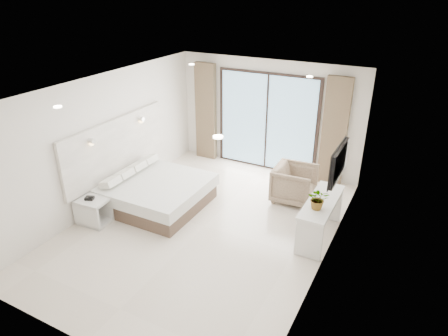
% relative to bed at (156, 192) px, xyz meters
% --- Properties ---
extents(ground, '(6.20, 6.20, 0.00)m').
position_rel_bed_xyz_m(ground, '(1.32, -0.26, -0.29)').
color(ground, beige).
rests_on(ground, ground).
extents(room_shell, '(4.62, 6.22, 2.72)m').
position_rel_bed_xyz_m(room_shell, '(1.12, 0.52, 1.29)').
color(room_shell, silver).
rests_on(room_shell, ground).
extents(bed, '(1.97, 1.88, 0.69)m').
position_rel_bed_xyz_m(bed, '(0.00, 0.00, 0.00)').
color(bed, brown).
rests_on(bed, ground).
extents(nightstand, '(0.60, 0.50, 0.52)m').
position_rel_bed_xyz_m(nightstand, '(-0.63, -1.13, -0.03)').
color(nightstand, silver).
rests_on(nightstand, ground).
extents(phone, '(0.19, 0.18, 0.05)m').
position_rel_bed_xyz_m(phone, '(-0.68, -1.16, 0.26)').
color(phone, black).
rests_on(phone, nightstand).
extents(console_desk, '(0.48, 1.53, 0.77)m').
position_rel_bed_xyz_m(console_desk, '(3.36, 0.43, 0.27)').
color(console_desk, silver).
rests_on(console_desk, ground).
extents(plant, '(0.44, 0.47, 0.30)m').
position_rel_bed_xyz_m(plant, '(3.36, 0.11, 0.63)').
color(plant, '#33662D').
rests_on(plant, console_desk).
extents(armchair, '(0.83, 0.88, 0.86)m').
position_rel_bed_xyz_m(armchair, '(2.51, 1.53, 0.14)').
color(armchair, '#987F63').
rests_on(armchair, ground).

